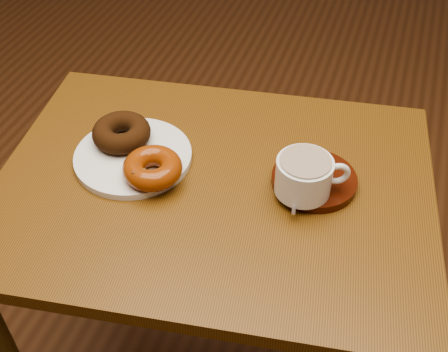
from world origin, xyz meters
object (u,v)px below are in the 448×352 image
(saucer, at_px, (314,180))
(donut_plate, at_px, (133,156))
(cafe_table, at_px, (214,225))
(coffee_cup, at_px, (305,175))

(saucer, bearing_deg, donut_plate, -172.64)
(cafe_table, relative_size, saucer, 5.64)
(donut_plate, bearing_deg, coffee_cup, 0.81)
(cafe_table, distance_m, saucer, 0.22)
(saucer, distance_m, coffee_cup, 0.06)
(cafe_table, height_order, donut_plate, donut_plate)
(donut_plate, distance_m, saucer, 0.33)
(saucer, xyz_separation_m, coffee_cup, (-0.01, -0.04, 0.04))
(coffee_cup, bearing_deg, donut_plate, 159.70)
(donut_plate, bearing_deg, saucer, 7.36)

